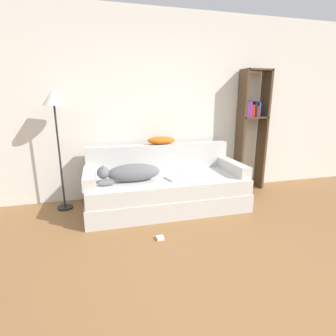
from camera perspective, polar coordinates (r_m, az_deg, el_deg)
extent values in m
plane|color=olive|center=(2.29, 19.60, -26.21)|extent=(20.00, 20.00, 0.00)
cube|color=silver|center=(4.09, 0.41, 13.12)|extent=(8.03, 0.06, 2.70)
cube|color=silver|center=(3.68, -0.40, -6.69)|extent=(2.15, 0.95, 0.24)
cube|color=silver|center=(3.60, -0.37, -3.48)|extent=(2.11, 0.91, 0.20)
cube|color=silver|center=(3.91, -1.90, 2.42)|extent=(2.11, 0.15, 0.38)
cube|color=silver|center=(3.45, -16.73, -1.92)|extent=(0.15, 0.76, 0.15)
cube|color=silver|center=(3.91, 13.97, 0.25)|extent=(0.15, 0.76, 0.15)
ellipsoid|color=slate|center=(3.38, -7.45, -1.01)|extent=(0.68, 0.23, 0.23)
sphere|color=slate|center=(3.35, -13.94, -0.99)|extent=(0.16, 0.16, 0.16)
cone|color=slate|center=(3.29, -13.98, -0.21)|extent=(0.05, 0.05, 0.07)
cone|color=slate|center=(3.38, -14.02, 0.16)|extent=(0.05, 0.05, 0.07)
ellipsoid|color=slate|center=(3.28, -13.36, -3.28)|extent=(0.20, 0.06, 0.07)
cube|color=#B7B7BC|center=(3.52, 2.35, -2.08)|extent=(0.39, 0.30, 0.02)
ellipsoid|color=orange|center=(3.88, -1.49, 6.05)|extent=(0.41, 0.22, 0.11)
cube|color=#4C3823|center=(4.39, 15.47, 7.56)|extent=(0.04, 0.26, 1.91)
cube|color=#4C3823|center=(4.61, 19.92, 7.54)|extent=(0.04, 0.26, 1.91)
cube|color=#4C3823|center=(4.49, 18.75, 19.57)|extent=(0.43, 0.26, 0.02)
cube|color=#4C3823|center=(4.48, 17.99, 10.46)|extent=(0.43, 0.26, 0.02)
cube|color=#753384|center=(4.38, 16.48, 12.18)|extent=(0.04, 0.20, 0.23)
cube|color=#753384|center=(4.40, 16.96, 12.14)|extent=(0.04, 0.20, 0.23)
cube|color=red|center=(4.43, 17.46, 11.83)|extent=(0.04, 0.20, 0.19)
cube|color=black|center=(4.45, 17.97, 12.12)|extent=(0.03, 0.20, 0.24)
cube|color=red|center=(4.47, 18.32, 11.68)|extent=(0.02, 0.20, 0.17)
cube|color=#234C93|center=(4.48, 18.69, 12.03)|extent=(0.03, 0.20, 0.23)
cylinder|color=#232326|center=(3.95, -21.46, -7.98)|extent=(0.21, 0.21, 0.02)
cylinder|color=#232326|center=(3.74, -22.47, 1.92)|extent=(0.02, 0.02, 1.37)
cone|color=silver|center=(3.67, -23.71, 13.96)|extent=(0.28, 0.28, 0.20)
cube|color=white|center=(2.93, -1.74, -14.97)|extent=(0.08, 0.08, 0.03)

